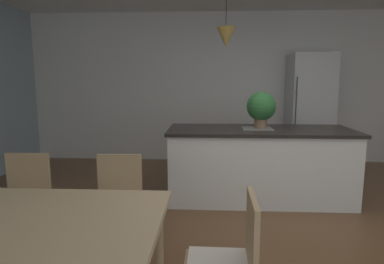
# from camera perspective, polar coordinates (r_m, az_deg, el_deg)

# --- Properties ---
(ground_plane) EXTENTS (10.00, 8.40, 0.04)m
(ground_plane) POSITION_cam_1_polar(r_m,az_deg,el_deg) (3.32, 16.79, -18.54)
(ground_plane) COLOR brown
(wall_back_kitchen) EXTENTS (10.00, 0.12, 2.70)m
(wall_back_kitchen) POSITION_cam_1_polar(r_m,az_deg,el_deg) (6.16, 10.14, 7.53)
(wall_back_kitchen) COLOR white
(wall_back_kitchen) RESTS_ON ground_plane
(dining_table) EXTENTS (1.81, 0.98, 0.73)m
(dining_table) POSITION_cam_1_polar(r_m,az_deg,el_deg) (2.22, -29.90, -14.22)
(dining_table) COLOR #D1B284
(dining_table) RESTS_ON ground_plane
(chair_far_right) EXTENTS (0.42, 0.42, 0.87)m
(chair_far_right) POSITION_cam_1_polar(r_m,az_deg,el_deg) (2.86, -12.92, -12.16)
(chair_far_right) COLOR tan
(chair_far_right) RESTS_ON ground_plane
(chair_far_left) EXTENTS (0.41, 0.41, 0.87)m
(chair_far_left) POSITION_cam_1_polar(r_m,az_deg,el_deg) (3.17, -27.47, -10.82)
(chair_far_left) COLOR tan
(chair_far_left) RESTS_ON ground_plane
(kitchen_island) EXTENTS (2.27, 0.90, 0.91)m
(kitchen_island) POSITION_cam_1_polar(r_m,az_deg,el_deg) (4.22, 11.58, -5.37)
(kitchen_island) COLOR white
(kitchen_island) RESTS_ON ground_plane
(refrigerator) EXTENTS (0.71, 0.67, 1.94)m
(refrigerator) POSITION_cam_1_polar(r_m,az_deg,el_deg) (5.99, 19.71, 3.46)
(refrigerator) COLOR silver
(refrigerator) RESTS_ON ground_plane
(pendant_over_island_main) EXTENTS (0.23, 0.23, 0.81)m
(pendant_over_island_main) POSITION_cam_1_polar(r_m,az_deg,el_deg) (4.07, 5.90, 16.16)
(pendant_over_island_main) COLOR black
(potted_plant_on_island) EXTENTS (0.36, 0.36, 0.46)m
(potted_plant_on_island) POSITION_cam_1_polar(r_m,az_deg,el_deg) (4.10, 11.96, 4.21)
(potted_plant_on_island) COLOR #8C664C
(potted_plant_on_island) RESTS_ON kitchen_island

